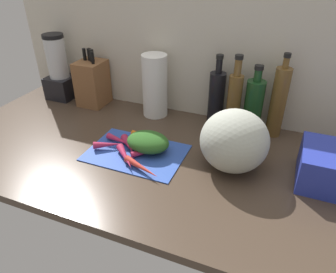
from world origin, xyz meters
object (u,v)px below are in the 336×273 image
(cutting_board, at_px, (136,152))
(carrot_2, at_px, (120,141))
(carrot_5, at_px, (142,167))
(bottle_1, at_px, (234,101))
(carrot_1, at_px, (144,137))
(winter_squash, at_px, (234,141))
(bottle_0, at_px, (216,98))
(bottle_3, at_px, (278,102))
(carrot_0, at_px, (129,145))
(carrot_6, at_px, (150,150))
(carrot_4, at_px, (125,157))
(carrot_3, at_px, (108,145))
(knife_block, at_px, (92,83))
(bottle_2, at_px, (253,106))
(paper_towel_roll, at_px, (155,86))
(blender_appliance, at_px, (59,71))

(cutting_board, relative_size, carrot_2, 2.75)
(carrot_5, distance_m, bottle_1, 0.47)
(carrot_1, xyz_separation_m, winter_squash, (0.36, -0.03, 0.08))
(bottle_0, bearing_deg, bottle_3, 0.20)
(carrot_0, distance_m, carrot_6, 0.09)
(carrot_4, xyz_separation_m, carrot_5, (0.08, -0.03, -0.00))
(carrot_3, height_order, carrot_4, same)
(carrot_3, distance_m, carrot_6, 0.17)
(carrot_6, relative_size, winter_squash, 0.64)
(carrot_5, distance_m, knife_block, 0.63)
(carrot_0, bearing_deg, knife_block, 139.15)
(carrot_0, xyz_separation_m, carrot_2, (-0.05, 0.02, -0.00))
(cutting_board, distance_m, carrot_4, 0.07)
(carrot_1, height_order, bottle_2, bottle_2)
(carrot_0, bearing_deg, carrot_2, 160.23)
(carrot_0, bearing_deg, paper_towel_roll, 95.48)
(carrot_3, height_order, winter_squash, winter_squash)
(carrot_1, height_order, carrot_6, carrot_1)
(carrot_4, relative_size, winter_squash, 0.62)
(carrot_1, bearing_deg, carrot_2, -143.40)
(carrot_4, height_order, blender_appliance, blender_appliance)
(carrot_1, bearing_deg, carrot_5, -66.77)
(paper_towel_roll, relative_size, bottle_2, 0.97)
(carrot_1, height_order, carrot_3, carrot_1)
(carrot_2, distance_m, bottle_1, 0.48)
(carrot_3, bearing_deg, bottle_1, 38.59)
(blender_appliance, xyz_separation_m, bottle_2, (0.96, -0.00, -0.02))
(carrot_1, distance_m, carrot_6, 0.09)
(bottle_0, xyz_separation_m, bottle_1, (0.08, -0.03, 0.01))
(cutting_board, distance_m, blender_appliance, 0.68)
(carrot_3, relative_size, bottle_0, 0.35)
(paper_towel_roll, relative_size, bottle_3, 0.82)
(carrot_6, xyz_separation_m, knife_block, (-0.44, 0.31, 0.09))
(carrot_2, relative_size, paper_towel_roll, 0.47)
(bottle_1, bearing_deg, cutting_board, -133.93)
(blender_appliance, bearing_deg, cutting_board, -28.88)
(carrot_1, height_order, bottle_0, bottle_0)
(knife_block, bearing_deg, bottle_1, -1.04)
(bottle_1, bearing_deg, blender_appliance, 178.79)
(cutting_board, bearing_deg, blender_appliance, 151.12)
(carrot_1, xyz_separation_m, paper_towel_roll, (-0.06, 0.24, 0.11))
(knife_block, distance_m, paper_towel_roll, 0.33)
(carrot_5, bearing_deg, winter_squash, 28.31)
(carrot_2, height_order, carrot_4, carrot_4)
(bottle_2, bearing_deg, paper_towel_roll, 179.61)
(cutting_board, bearing_deg, carrot_3, -170.64)
(cutting_board, relative_size, blender_appliance, 1.13)
(carrot_5, bearing_deg, bottle_2, 54.64)
(carrot_3, bearing_deg, carrot_1, 43.48)
(cutting_board, distance_m, carrot_6, 0.06)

